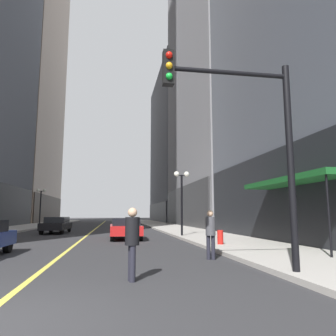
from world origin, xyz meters
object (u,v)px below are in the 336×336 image
(traffic_light_near_right, at_px, (251,128))
(fire_hydrant_right, at_px, (220,239))
(pedestrian_in_black_coat, at_px, (132,238))
(street_lamp_right_mid, at_px, (182,189))
(street_lamp_left_far, at_px, (41,199))
(pedestrian_with_orange_bag, at_px, (211,231))
(car_red, at_px, (125,228))
(car_black, at_px, (57,224))

(traffic_light_near_right, bearing_deg, fire_hydrant_right, 77.97)
(pedestrian_in_black_coat, relative_size, street_lamp_right_mid, 0.38)
(pedestrian_in_black_coat, relative_size, street_lamp_left_far, 0.38)
(pedestrian_with_orange_bag, bearing_deg, pedestrian_in_black_coat, -132.29)
(pedestrian_with_orange_bag, xyz_separation_m, street_lamp_right_mid, (1.14, 10.26, 2.28))
(pedestrian_with_orange_bag, relative_size, traffic_light_near_right, 0.30)
(fire_hydrant_right, bearing_deg, pedestrian_with_orange_bag, -113.05)
(car_red, bearing_deg, fire_hydrant_right, -52.80)
(car_black, relative_size, street_lamp_left_far, 1.08)
(pedestrian_in_black_coat, bearing_deg, street_lamp_right_mid, 73.31)
(traffic_light_near_right, xyz_separation_m, street_lamp_left_far, (-11.75, 31.09, -0.49))
(street_lamp_right_mid, xyz_separation_m, fire_hydrant_right, (0.50, -6.40, -2.86))
(car_red, relative_size, car_black, 0.91)
(car_red, bearing_deg, pedestrian_in_black_coat, -91.21)
(pedestrian_with_orange_bag, distance_m, street_lamp_left_far, 30.12)
(pedestrian_in_black_coat, bearing_deg, traffic_light_near_right, -4.68)
(traffic_light_near_right, relative_size, street_lamp_right_mid, 1.28)
(street_lamp_left_far, relative_size, fire_hydrant_right, 5.54)
(pedestrian_in_black_coat, bearing_deg, street_lamp_left_far, 105.88)
(pedestrian_in_black_coat, distance_m, street_lamp_right_mid, 14.20)
(street_lamp_left_far, bearing_deg, fire_hydrant_right, -60.82)
(car_red, xyz_separation_m, pedestrian_in_black_coat, (-0.27, -12.64, 0.27))
(car_red, height_order, pedestrian_with_orange_bag, pedestrian_with_orange_bag)
(car_red, relative_size, pedestrian_with_orange_bag, 2.58)
(car_red, height_order, street_lamp_right_mid, street_lamp_right_mid)
(pedestrian_with_orange_bag, xyz_separation_m, fire_hydrant_right, (1.64, 3.85, -0.58))
(pedestrian_in_black_coat, height_order, street_lamp_left_far, street_lamp_left_far)
(pedestrian_in_black_coat, height_order, fire_hydrant_right, pedestrian_in_black_coat)
(pedestrian_in_black_coat, xyz_separation_m, traffic_light_near_right, (2.98, -0.24, 2.75))
(street_lamp_left_far, bearing_deg, car_red, -63.59)
(traffic_light_near_right, height_order, fire_hydrant_right, traffic_light_near_right)
(pedestrian_with_orange_bag, relative_size, fire_hydrant_right, 2.10)
(pedestrian_with_orange_bag, height_order, fire_hydrant_right, pedestrian_with_orange_bag)
(car_black, height_order, pedestrian_in_black_coat, pedestrian_in_black_coat)
(pedestrian_in_black_coat, relative_size, pedestrian_with_orange_bag, 1.01)
(street_lamp_left_far, relative_size, street_lamp_right_mid, 1.00)
(street_lamp_left_far, bearing_deg, pedestrian_with_orange_bag, -67.15)
(car_black, height_order, pedestrian_with_orange_bag, pedestrian_with_orange_bag)
(traffic_light_near_right, xyz_separation_m, street_lamp_right_mid, (1.05, 13.67, -0.49))
(traffic_light_near_right, bearing_deg, street_lamp_left_far, 110.70)
(street_lamp_left_far, bearing_deg, car_black, -71.21)
(car_red, distance_m, pedestrian_with_orange_bag, 9.83)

